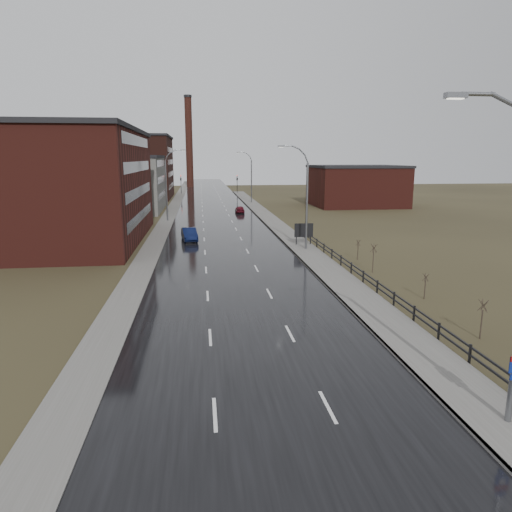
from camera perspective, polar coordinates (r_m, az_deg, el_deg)
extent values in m
plane|color=#2D2819|center=(16.17, 4.47, -26.11)|extent=(320.00, 320.00, 0.00)
cube|color=black|center=(73.15, -4.81, 4.28)|extent=(14.00, 300.00, 0.06)
cube|color=#595651|center=(49.74, 6.28, 0.58)|extent=(3.20, 180.00, 0.18)
cube|color=slate|center=(49.42, 4.56, 0.54)|extent=(0.16, 180.00, 0.18)
cube|color=#595651|center=(73.31, -11.25, 4.13)|extent=(2.40, 260.00, 0.12)
cube|color=#471914|center=(60.38, -24.86, 7.72)|extent=(22.00, 28.00, 13.00)
cube|color=black|center=(60.37, -25.44, 14.10)|extent=(22.44, 28.56, 0.50)
cube|color=black|center=(58.32, -14.20, 4.89)|extent=(0.06, 22.40, 1.20)
cube|color=black|center=(58.03, -14.36, 7.83)|extent=(0.06, 22.40, 1.20)
cube|color=black|center=(57.90, -14.51, 10.78)|extent=(0.06, 22.40, 1.20)
cube|color=black|center=(57.93, -14.68, 13.75)|extent=(0.06, 22.40, 1.20)
cube|color=slate|center=(91.85, -16.74, 8.53)|extent=(16.00, 20.00, 10.00)
cube|color=black|center=(91.72, -16.94, 11.80)|extent=(16.32, 20.40, 0.50)
cube|color=black|center=(90.99, -11.67, 7.49)|extent=(0.06, 16.00, 1.20)
cube|color=black|center=(90.81, -11.75, 9.38)|extent=(0.06, 16.00, 1.20)
cube|color=black|center=(90.73, -11.83, 11.27)|extent=(0.06, 16.00, 1.20)
cube|color=#331611|center=(122.16, -16.82, 10.48)|extent=(26.00, 24.00, 15.00)
cube|color=black|center=(122.24, -17.05, 14.10)|extent=(26.52, 24.48, 0.50)
cube|color=black|center=(120.85, -10.55, 8.63)|extent=(0.06, 19.20, 1.20)
cube|color=black|center=(120.71, -10.60, 10.05)|extent=(0.06, 19.20, 1.20)
cube|color=black|center=(120.65, -10.66, 11.48)|extent=(0.06, 19.20, 1.20)
cube|color=black|center=(120.66, -10.72, 12.90)|extent=(0.06, 19.20, 1.20)
cube|color=#471914|center=(100.19, 12.41, 8.44)|extent=(18.00, 16.00, 8.00)
cube|color=black|center=(100.02, 12.52, 10.87)|extent=(18.36, 16.32, 0.50)
cylinder|color=#331611|center=(162.53, -8.36, 13.79)|extent=(2.40, 2.40, 30.00)
cylinder|color=black|center=(163.72, -8.54, 19.15)|extent=(2.70, 2.70, 0.80)
cylinder|color=slate|center=(17.59, 28.67, 16.66)|extent=(1.12, 0.14, 0.57)
cylinder|color=slate|center=(17.09, 25.98, 17.74)|extent=(1.15, 0.14, 0.14)
cube|color=slate|center=(16.70, 23.69, 17.91)|extent=(0.70, 0.28, 0.18)
cube|color=silver|center=(16.69, 23.66, 17.58)|extent=(0.50, 0.20, 0.04)
cylinder|color=slate|center=(50.04, 6.36, 6.05)|extent=(0.24, 0.24, 9.50)
cylinder|color=slate|center=(49.72, 6.31, 11.97)|extent=(0.51, 0.14, 0.98)
cylinder|color=slate|center=(49.62, 5.78, 12.80)|extent=(0.81, 0.14, 0.81)
cylinder|color=slate|center=(49.48, 4.97, 13.37)|extent=(0.98, 0.14, 0.51)
cylinder|color=slate|center=(49.31, 3.99, 13.59)|extent=(1.01, 0.14, 0.14)
cube|color=slate|center=(49.19, 3.18, 13.54)|extent=(0.70, 0.28, 0.18)
cube|color=silver|center=(49.19, 3.17, 13.43)|extent=(0.50, 0.20, 0.04)
cylinder|color=slate|center=(74.80, -11.13, 7.90)|extent=(0.24, 0.24, 9.50)
cylinder|color=slate|center=(74.60, -11.17, 11.86)|extent=(0.51, 0.14, 0.98)
cylinder|color=slate|center=(74.57, -10.81, 12.42)|extent=(0.81, 0.14, 0.81)
cylinder|color=slate|center=(74.54, -10.27, 12.81)|extent=(0.98, 0.14, 0.51)
cylinder|color=slate|center=(74.50, -9.61, 12.96)|extent=(1.01, 0.14, 0.14)
cube|color=slate|center=(74.47, -9.07, 12.94)|extent=(0.70, 0.28, 0.18)
cube|color=silver|center=(74.47, -9.07, 12.86)|extent=(0.50, 0.20, 0.04)
cylinder|color=slate|center=(103.19, -0.57, 9.24)|extent=(0.24, 0.24, 9.50)
cylinder|color=slate|center=(103.04, -0.67, 12.10)|extent=(0.51, 0.14, 0.98)
cylinder|color=slate|center=(102.99, -0.94, 12.50)|extent=(0.81, 0.14, 0.81)
cylinder|color=slate|center=(102.92, -1.35, 12.76)|extent=(0.98, 0.14, 0.51)
cylinder|color=slate|center=(102.85, -1.83, 12.85)|extent=(1.01, 0.14, 0.14)
cube|color=slate|center=(102.79, -2.22, 12.82)|extent=(0.70, 0.28, 0.18)
cube|color=silver|center=(102.79, -2.22, 12.77)|extent=(0.50, 0.20, 0.04)
cube|color=black|center=(22.95, 29.19, -13.81)|extent=(0.10, 0.10, 1.10)
cube|color=black|center=(25.19, 25.16, -11.11)|extent=(0.10, 0.10, 1.10)
cube|color=black|center=(27.57, 21.87, -8.82)|extent=(0.10, 0.10, 1.10)
cube|color=black|center=(30.06, 19.14, -6.88)|extent=(0.10, 0.10, 1.10)
cube|color=black|center=(32.63, 16.85, -5.23)|extent=(0.10, 0.10, 1.10)
cube|color=black|center=(35.28, 14.91, -3.81)|extent=(0.10, 0.10, 1.10)
cube|color=black|center=(37.98, 13.25, -2.59)|extent=(0.10, 0.10, 1.10)
cube|color=black|center=(40.71, 11.82, -1.53)|extent=(0.10, 0.10, 1.10)
cube|color=black|center=(43.49, 10.56, -0.61)|extent=(0.10, 0.10, 1.10)
cube|color=black|center=(46.29, 9.46, 0.20)|extent=(0.10, 0.10, 1.10)
cube|color=black|center=(49.11, 8.48, 0.92)|extent=(0.10, 0.10, 1.10)
cube|color=black|center=(51.96, 7.62, 1.56)|extent=(0.10, 0.10, 1.10)
cube|color=black|center=(54.82, 6.84, 2.14)|extent=(0.10, 0.10, 1.10)
cube|color=black|center=(57.70, 6.13, 2.66)|extent=(0.10, 0.10, 1.10)
cube|color=black|center=(34.73, 15.25, -3.40)|extent=(0.08, 53.00, 0.10)
cube|color=black|center=(34.83, 15.22, -4.03)|extent=(0.08, 53.00, 0.10)
cylinder|color=#382D23|center=(28.82, 26.33, -7.68)|extent=(0.08, 0.08, 1.70)
cylinder|color=#382D23|center=(28.52, 26.62, -5.57)|extent=(0.04, 0.58, 0.67)
cylinder|color=#382D23|center=(28.53, 26.51, -5.55)|extent=(0.55, 0.22, 0.68)
cylinder|color=#382D23|center=(28.49, 26.44, -5.57)|extent=(0.33, 0.49, 0.69)
cylinder|color=#382D23|center=(28.44, 26.50, -5.60)|extent=(0.33, 0.49, 0.69)
cylinder|color=#382D23|center=(28.46, 26.62, -5.61)|extent=(0.55, 0.22, 0.68)
cylinder|color=#382D23|center=(35.22, 20.35, -3.96)|extent=(0.08, 0.08, 1.39)
cylinder|color=#382D23|center=(35.02, 20.53, -2.53)|extent=(0.04, 0.47, 0.55)
cylinder|color=#382D23|center=(35.04, 20.45, -2.52)|extent=(0.45, 0.18, 0.56)
cylinder|color=#382D23|center=(35.00, 20.38, -2.53)|extent=(0.27, 0.40, 0.57)
cylinder|color=#382D23|center=(34.95, 20.42, -2.55)|extent=(0.27, 0.40, 0.57)
cylinder|color=#382D23|center=(34.96, 20.52, -2.55)|extent=(0.45, 0.18, 0.56)
cylinder|color=#382D23|center=(41.76, 14.43, -0.73)|extent=(0.08, 0.08, 1.93)
cylinder|color=#382D23|center=(41.52, 14.58, 0.96)|extent=(0.04, 0.65, 0.76)
cylinder|color=#382D23|center=(41.55, 14.51, 0.97)|extent=(0.62, 0.24, 0.77)
cylinder|color=#382D23|center=(41.51, 14.45, 0.96)|extent=(0.37, 0.55, 0.78)
cylinder|color=#382D23|center=(41.46, 14.48, 0.95)|extent=(0.37, 0.55, 0.78)
cylinder|color=#382D23|center=(41.46, 14.56, 0.94)|extent=(0.62, 0.24, 0.77)
cylinder|color=#382D23|center=(46.74, 12.61, 0.45)|extent=(0.08, 0.08, 1.51)
cylinder|color=#382D23|center=(46.57, 12.72, 1.63)|extent=(0.04, 0.51, 0.60)
cylinder|color=#382D23|center=(46.61, 12.66, 1.64)|extent=(0.49, 0.20, 0.61)
cylinder|color=#382D23|center=(46.57, 12.61, 1.63)|extent=(0.30, 0.44, 0.62)
cylinder|color=#382D23|center=(46.52, 12.63, 1.62)|extent=(0.30, 0.44, 0.62)
cylinder|color=#382D23|center=(46.52, 12.70, 1.62)|extent=(0.49, 0.20, 0.61)
cube|color=black|center=(52.96, 5.07, 2.21)|extent=(0.10, 0.10, 1.80)
cube|color=black|center=(53.33, 6.82, 2.24)|extent=(0.10, 0.10, 1.80)
cube|color=silver|center=(52.93, 5.98, 3.23)|extent=(2.08, 0.08, 1.51)
cube|color=black|center=(52.88, 5.99, 3.22)|extent=(2.18, 0.04, 1.61)
cylinder|color=black|center=(132.74, -9.35, 8.80)|extent=(0.16, 0.16, 5.20)
imported|color=black|center=(132.63, -9.38, 9.73)|extent=(0.58, 2.73, 1.10)
sphere|color=#FF190C|center=(132.47, -9.39, 9.86)|extent=(0.18, 0.18, 0.18)
cylinder|color=black|center=(133.06, -2.37, 8.96)|extent=(0.16, 0.16, 5.20)
imported|color=black|center=(132.95, -2.38, 9.88)|extent=(0.58, 2.73, 1.10)
sphere|color=#FF190C|center=(132.79, -2.37, 10.01)|extent=(0.18, 0.18, 0.18)
imported|color=#0B1337|center=(56.60, -8.33, 2.65)|extent=(2.25, 4.90, 1.56)
imported|color=#530D18|center=(84.74, -2.04, 5.82)|extent=(1.57, 3.87, 1.32)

